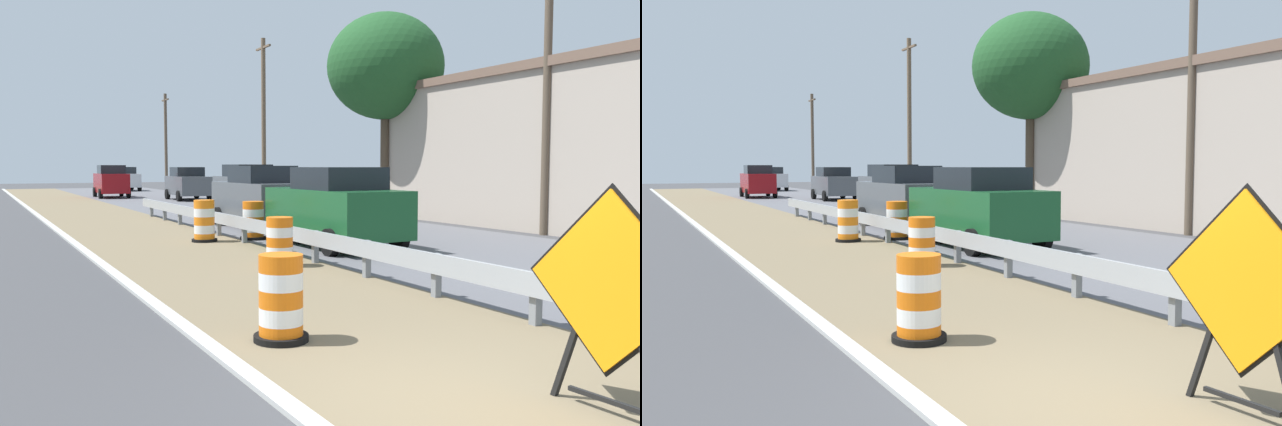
% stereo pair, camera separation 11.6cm
% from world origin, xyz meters
% --- Properties ---
extents(ground_plane, '(160.00, 160.00, 0.00)m').
position_xyz_m(ground_plane, '(0.00, 0.00, 0.00)').
color(ground_plane, '#3D3D3F').
extents(median_dirt_strip, '(4.18, 120.00, 0.01)m').
position_xyz_m(median_dirt_strip, '(0.89, 0.00, 0.00)').
color(median_dirt_strip, '#706047').
rests_on(median_dirt_strip, ground).
extents(guardrail_median, '(0.18, 41.42, 0.71)m').
position_xyz_m(guardrail_median, '(2.74, 2.71, 0.52)').
color(guardrail_median, '#999EA3').
rests_on(guardrail_median, ground).
extents(warning_sign_diamond, '(0.15, 1.62, 1.95)m').
position_xyz_m(warning_sign_diamond, '(0.99, -0.83, 1.05)').
color(warning_sign_diamond, black).
rests_on(warning_sign_diamond, ground).
extents(traffic_barrel_nearest, '(0.66, 0.66, 1.04)m').
position_xyz_m(traffic_barrel_nearest, '(-0.45, 2.53, 0.47)').
color(traffic_barrel_nearest, orange).
rests_on(traffic_barrel_nearest, ground).
extents(traffic_barrel_close, '(0.69, 0.69, 1.02)m').
position_xyz_m(traffic_barrel_close, '(1.95, 7.85, 0.46)').
color(traffic_barrel_close, orange).
rests_on(traffic_barrel_close, ground).
extents(traffic_barrel_mid, '(0.75, 0.75, 1.08)m').
position_xyz_m(traffic_barrel_mid, '(3.35, 12.72, 0.49)').
color(traffic_barrel_mid, orange).
rests_on(traffic_barrel_mid, ground).
extents(traffic_barrel_far, '(0.70, 0.70, 1.15)m').
position_xyz_m(traffic_barrel_far, '(1.94, 12.81, 0.52)').
color(traffic_barrel_far, orange).
rests_on(traffic_barrel_far, ground).
extents(car_lead_near_lane, '(2.08, 4.72, 2.09)m').
position_xyz_m(car_lead_near_lane, '(4.86, 15.80, 1.04)').
color(car_lead_near_lane, '#4C5156').
rests_on(car_lead_near_lane, ground).
extents(car_trailing_near_lane, '(2.20, 4.58, 2.15)m').
position_xyz_m(car_trailing_near_lane, '(7.75, 24.07, 1.07)').
color(car_trailing_near_lane, '#4C5156').
rests_on(car_trailing_near_lane, ground).
extents(car_lead_far_lane, '(2.09, 4.45, 2.13)m').
position_xyz_m(car_lead_far_lane, '(4.42, 40.04, 1.06)').
color(car_lead_far_lane, maroon).
rests_on(car_lead_far_lane, ground).
extents(car_mid_far_lane, '(2.19, 4.47, 2.01)m').
position_xyz_m(car_mid_far_lane, '(8.00, 34.67, 1.01)').
color(car_mid_far_lane, '#4C5156').
rests_on(car_mid_far_lane, ground).
extents(car_trailing_far_lane, '(2.23, 4.40, 2.05)m').
position_xyz_m(car_trailing_far_lane, '(4.56, 10.11, 1.03)').
color(car_trailing_far_lane, '#195128').
rests_on(car_trailing_far_lane, ground).
extents(car_distant_a, '(2.14, 4.16, 1.99)m').
position_xyz_m(car_distant_a, '(7.59, 51.65, 1.00)').
color(car_distant_a, silver).
rests_on(car_distant_a, ground).
extents(roadside_shop_near, '(6.63, 12.93, 5.32)m').
position_xyz_m(roadside_shop_near, '(14.74, 12.25, 2.67)').
color(roadside_shop_near, '#AD9E8E').
rests_on(roadside_shop_near, ground).
extents(utility_pole_near, '(0.24, 1.80, 7.95)m').
position_xyz_m(utility_pole_near, '(11.52, 9.68, 4.13)').
color(utility_pole_near, brown).
rests_on(utility_pole_near, ground).
extents(utility_pole_mid, '(0.24, 1.80, 8.95)m').
position_xyz_m(utility_pole_mid, '(10.44, 28.54, 4.63)').
color(utility_pole_mid, brown).
rests_on(utility_pole_mid, ground).
extents(utility_pole_far, '(0.24, 1.80, 7.86)m').
position_xyz_m(utility_pole_far, '(10.22, 48.05, 4.09)').
color(utility_pole_far, brown).
rests_on(utility_pole_far, ground).
extents(tree_roadside, '(4.80, 4.80, 8.30)m').
position_xyz_m(tree_roadside, '(11.44, 18.20, 6.12)').
color(tree_roadside, '#4C3D2D').
rests_on(tree_roadside, ground).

